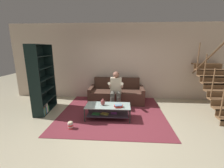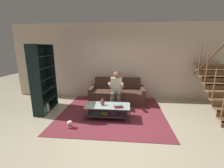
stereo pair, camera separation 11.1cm
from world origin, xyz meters
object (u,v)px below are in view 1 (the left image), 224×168
(coffee_table, at_px, (108,110))
(book_stack, at_px, (118,106))
(bookshelf, at_px, (41,84))
(couch, at_px, (116,94))
(popcorn_tub, at_px, (70,125))
(person_seated_center, at_px, (116,88))
(vase, at_px, (103,102))

(coffee_table, distance_m, book_stack, 0.38)
(bookshelf, bearing_deg, couch, 23.24)
(couch, height_order, book_stack, couch)
(popcorn_tub, bearing_deg, coffee_table, 36.01)
(book_stack, distance_m, bookshelf, 2.53)
(person_seated_center, relative_size, coffee_table, 0.96)
(couch, height_order, coffee_table, couch)
(bookshelf, bearing_deg, book_stack, -11.91)
(coffee_table, xyz_separation_m, vase, (-0.14, -0.00, 0.22))
(vase, relative_size, bookshelf, 0.09)
(person_seated_center, distance_m, bookshelf, 2.38)
(coffee_table, bearing_deg, book_stack, -21.45)
(coffee_table, relative_size, popcorn_tub, 6.46)
(vase, bearing_deg, coffee_table, 0.00)
(couch, bearing_deg, person_seated_center, -90.00)
(bookshelf, relative_size, popcorn_tub, 10.70)
(vase, xyz_separation_m, bookshelf, (-1.98, 0.39, 0.42))
(person_seated_center, height_order, bookshelf, bookshelf)
(person_seated_center, xyz_separation_m, coffee_table, (-0.20, -0.88, -0.41))
(vase, bearing_deg, bookshelf, 168.87)
(person_seated_center, xyz_separation_m, vase, (-0.33, -0.88, -0.18))
(coffee_table, bearing_deg, person_seated_center, 77.32)
(person_seated_center, height_order, coffee_table, person_seated_center)
(coffee_table, distance_m, vase, 0.26)
(person_seated_center, bearing_deg, popcorn_tub, -125.39)
(vase, relative_size, popcorn_tub, 0.94)
(person_seated_center, height_order, vase, person_seated_center)
(couch, distance_m, coffee_table, 1.40)
(couch, height_order, vase, couch)
(person_seated_center, bearing_deg, vase, -110.85)
(vase, height_order, popcorn_tub, vase)
(coffee_table, xyz_separation_m, popcorn_tub, (-0.88, -0.64, -0.17))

